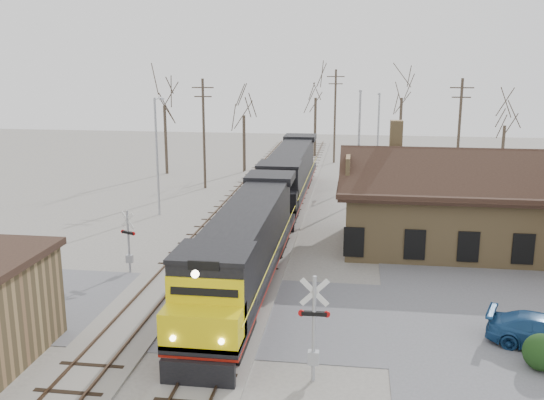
% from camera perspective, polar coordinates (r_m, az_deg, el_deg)
% --- Properties ---
extents(ground, '(140.00, 140.00, 0.00)m').
position_cam_1_polar(ground, '(29.39, -3.49, -10.51)').
color(ground, '#9D978D').
rests_on(ground, ground).
extents(road, '(60.00, 9.00, 0.03)m').
position_cam_1_polar(road, '(29.39, -3.49, -10.48)').
color(road, '#5C5C61').
rests_on(road, ground).
extents(track_main, '(3.40, 90.00, 0.24)m').
position_cam_1_polar(track_main, '(43.33, 0.44, -2.52)').
color(track_main, '#9D978D').
rests_on(track_main, ground).
extents(track_siding, '(3.40, 90.00, 0.24)m').
position_cam_1_polar(track_siding, '(44.13, -5.36, -2.28)').
color(track_siding, '#9D978D').
rests_on(track_siding, ground).
extents(depot, '(15.20, 9.31, 7.90)m').
position_cam_1_polar(depot, '(40.02, 17.13, -0.98)').
color(depot, '#9E8152').
rests_on(depot, ground).
extents(locomotive_lead, '(3.02, 20.24, 4.49)m').
position_cam_1_polar(locomotive_lead, '(30.94, -2.59, -4.58)').
color(locomotive_lead, black).
rests_on(locomotive_lead, ground).
extents(locomotive_trailing, '(3.02, 20.24, 4.25)m').
position_cam_1_polar(locomotive_trailing, '(50.66, 1.66, 2.45)').
color(locomotive_trailing, black).
rests_on(locomotive_trailing, ground).
extents(crossbuck_near, '(1.18, 0.31, 4.15)m').
position_cam_1_polar(crossbuck_near, '(22.90, 3.96, -12.35)').
color(crossbuck_near, '#A5A8AD').
rests_on(crossbuck_near, ground).
extents(crossbuck_far, '(0.98, 0.47, 3.60)m').
position_cam_1_polar(crossbuck_far, '(34.86, -13.34, -3.98)').
color(crossbuck_far, '#A5A8AD').
rests_on(crossbuck_far, ground).
extents(hedge_a, '(1.45, 1.45, 1.45)m').
position_cam_1_polar(hedge_a, '(26.29, 24.05, -12.96)').
color(hedge_a, black).
rests_on(hedge_a, ground).
extents(streetlight_a, '(0.25, 2.04, 8.95)m').
position_cam_1_polar(streetlight_a, '(46.84, -10.74, 4.63)').
color(streetlight_a, '#A5A8AD').
rests_on(streetlight_a, ground).
extents(streetlight_b, '(0.25, 2.04, 9.34)m').
position_cam_1_polar(streetlight_b, '(50.35, 8.18, 5.54)').
color(streetlight_b, '#A5A8AD').
rests_on(streetlight_b, ground).
extents(streetlight_c, '(0.25, 2.04, 8.51)m').
position_cam_1_polar(streetlight_c, '(61.03, 9.95, 6.41)').
color(streetlight_c, '#A5A8AD').
rests_on(streetlight_c, ground).
extents(utility_pole_a, '(2.00, 0.24, 10.04)m').
position_cam_1_polar(utility_pole_a, '(55.94, -6.43, 6.39)').
color(utility_pole_a, '#382D23').
rests_on(utility_pole_a, ground).
extents(utility_pole_b, '(2.00, 0.24, 10.59)m').
position_cam_1_polar(utility_pole_b, '(70.02, 5.95, 7.99)').
color(utility_pole_b, '#382D23').
rests_on(utility_pole_b, ground).
extents(utility_pole_c, '(2.00, 0.24, 10.17)m').
position_cam_1_polar(utility_pole_c, '(54.90, 17.16, 5.83)').
color(utility_pole_c, '#382D23').
rests_on(utility_pole_c, ground).
extents(tree_a, '(4.72, 4.72, 11.56)m').
position_cam_1_polar(tree_a, '(63.62, -10.14, 9.78)').
color(tree_a, '#382D23').
rests_on(tree_a, ground).
extents(tree_b, '(3.99, 3.99, 9.78)m').
position_cam_1_polar(tree_b, '(63.79, -2.68, 8.83)').
color(tree_b, '#382D23').
rests_on(tree_b, ground).
extents(tree_c, '(4.79, 4.79, 11.74)m').
position_cam_1_polar(tree_c, '(73.66, 4.14, 10.49)').
color(tree_c, '#382D23').
rests_on(tree_c, ground).
extents(tree_d, '(4.94, 4.94, 12.10)m').
position_cam_1_polar(tree_d, '(71.32, 12.16, 10.36)').
color(tree_d, '#382D23').
rests_on(tree_d, ground).
extents(tree_e, '(3.46, 3.46, 8.48)m').
position_cam_1_polar(tree_e, '(65.66, 21.12, 7.28)').
color(tree_e, '#382D23').
rests_on(tree_e, ground).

